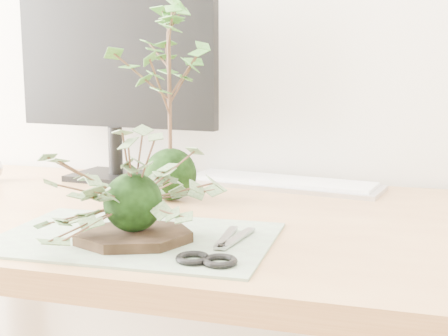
# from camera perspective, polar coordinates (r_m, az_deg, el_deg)

# --- Properties ---
(desk) EXTENTS (1.60, 0.70, 0.74)m
(desk) POSITION_cam_1_polar(r_m,az_deg,el_deg) (1.12, -0.79, -8.67)
(desk) COLOR tan
(desk) RESTS_ON ground_plane
(cutting_mat) EXTENTS (0.42, 0.29, 0.00)m
(cutting_mat) POSITION_cam_1_polar(r_m,az_deg,el_deg) (0.96, -8.13, -6.35)
(cutting_mat) COLOR gray
(cutting_mat) RESTS_ON desk
(stone_dish) EXTENTS (0.23, 0.23, 0.01)m
(stone_dish) POSITION_cam_1_polar(r_m,az_deg,el_deg) (0.93, -8.24, -6.18)
(stone_dish) COLOR black
(stone_dish) RESTS_ON cutting_mat
(ivy_kokedama) EXTENTS (0.30, 0.30, 0.17)m
(ivy_kokedama) POSITION_cam_1_polar(r_m,az_deg,el_deg) (0.91, -8.38, -0.63)
(ivy_kokedama) COLOR black
(ivy_kokedama) RESTS_ON stone_dish
(maple_kokedama) EXTENTS (0.28, 0.28, 0.42)m
(maple_kokedama) POSITION_cam_1_polar(r_m,az_deg,el_deg) (1.18, -5.08, 11.12)
(maple_kokedama) COLOR black
(maple_kokedama) RESTS_ON desk
(keyboard) EXTENTS (0.44, 0.19, 0.02)m
(keyboard) POSITION_cam_1_polar(r_m,az_deg,el_deg) (1.34, 5.29, -1.36)
(keyboard) COLOR #BBBBC3
(keyboard) RESTS_ON desk
(monitor) EXTENTS (0.49, 0.16, 0.43)m
(monitor) POSITION_cam_1_polar(r_m,az_deg,el_deg) (1.42, -9.96, 8.91)
(monitor) COLOR black
(monitor) RESTS_ON desk
(scissors) EXTENTS (0.09, 0.19, 0.01)m
(scissors) POSITION_cam_1_polar(r_m,az_deg,el_deg) (0.85, -1.01, -7.90)
(scissors) COLOR #959597
(scissors) RESTS_ON cutting_mat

